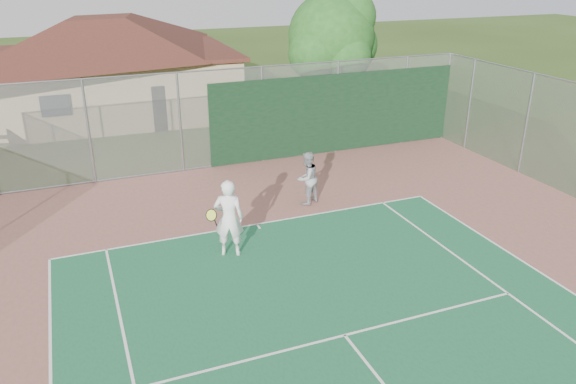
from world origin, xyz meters
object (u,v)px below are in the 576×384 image
Objects in this scene: clubhouse at (104,57)px; player_grey_back at (307,179)px; tree at (333,40)px; player_white_front at (229,219)px.

clubhouse is 14.31m from player_grey_back.
clubhouse reaches higher than player_grey_back.
tree reaches higher than player_grey_back.
tree is (8.75, -6.39, 1.15)m from clubhouse.
clubhouse is at bearing -97.80° from player_grey_back.
player_white_front is (1.43, -15.67, -1.74)m from clubhouse.
player_grey_back is (3.10, 2.24, -0.19)m from player_white_front.
tree reaches higher than player_white_front.
clubhouse is 6.34× the size of player_white_front.
clubhouse is at bearing -63.48° from player_white_front.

